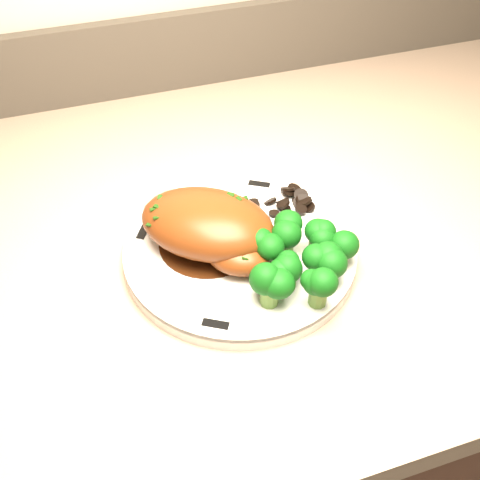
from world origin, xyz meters
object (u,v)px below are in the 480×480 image
object	(u,v)px
chicken_breast	(211,227)
broccoli_florets	(301,260)
plate	(240,252)
counter	(9,475)

from	to	relation	value
chicken_breast	broccoli_florets	xyz separation A→B (m)	(0.08, -0.08, -0.00)
chicken_breast	broccoli_florets	bearing A→B (deg)	-7.75
plate	broccoli_florets	distance (m)	0.09
counter	plate	bearing A→B (deg)	-12.93
plate	chicken_breast	world-z (taller)	chicken_breast
chicken_breast	broccoli_florets	size ratio (longest dim) A/B	1.57
counter	broccoli_florets	size ratio (longest dim) A/B	18.86
counter	plate	size ratio (longest dim) A/B	8.39
plate	broccoli_florets	xyz separation A→B (m)	(0.05, -0.06, 0.03)
chicken_breast	counter	bearing A→B (deg)	-155.50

